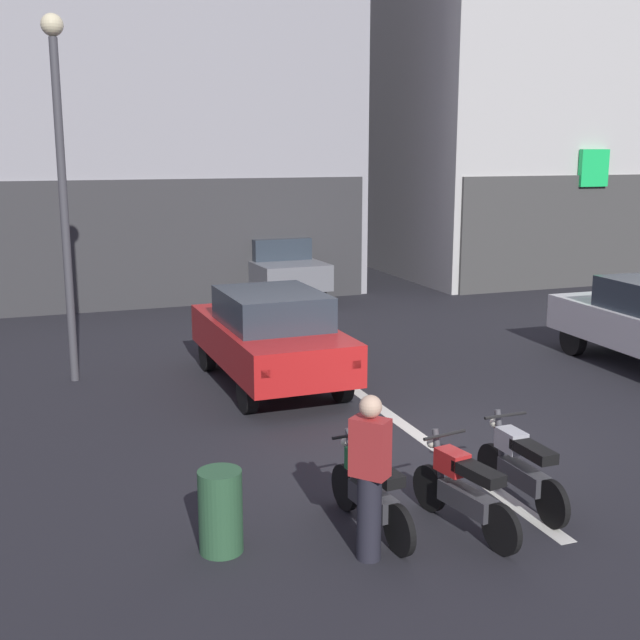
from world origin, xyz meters
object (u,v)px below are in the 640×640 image
object	(u,v)px
car_red_crossing_near	(270,335)
street_lamp	(61,161)
motorcycle_silver_row_centre	(520,467)
trash_bin	(221,511)
person_by_motorcycles	(370,477)
motorcycle_red_row_left_mid	(463,489)
motorcycle_green_row_leftmost	(370,489)
car_grey_down_street	(273,264)

from	to	relation	value
car_red_crossing_near	street_lamp	xyz separation A→B (m)	(-3.10, 1.47, 2.85)
motorcycle_silver_row_centre	trash_bin	distance (m)	3.40
car_red_crossing_near	person_by_motorcycles	distance (m)	6.08
street_lamp	motorcycle_red_row_left_mid	size ratio (longest dim) A/B	3.65
motorcycle_green_row_leftmost	motorcycle_silver_row_centre	distance (m)	1.83
trash_bin	street_lamp	bearing A→B (deg)	98.08
motorcycle_red_row_left_mid	street_lamp	bearing A→B (deg)	115.40
car_red_crossing_near	street_lamp	world-z (taller)	street_lamp
car_red_crossing_near	car_grey_down_street	bearing A→B (deg)	72.72
motorcycle_green_row_leftmost	motorcycle_red_row_left_mid	bearing A→B (deg)	-20.31
car_grey_down_street	trash_bin	distance (m)	14.27
car_grey_down_street	person_by_motorcycles	size ratio (longest dim) A/B	2.49
street_lamp	person_by_motorcycles	bearing A→B (deg)	-72.98
street_lamp	trash_bin	size ratio (longest dim) A/B	7.11
trash_bin	car_red_crossing_near	bearing A→B (deg)	68.40
motorcycle_green_row_leftmost	person_by_motorcycles	world-z (taller)	person_by_motorcycles
trash_bin	motorcycle_silver_row_centre	bearing A→B (deg)	-1.73
street_lamp	trash_bin	distance (m)	7.67
motorcycle_red_row_left_mid	person_by_motorcycles	size ratio (longest dim) A/B	0.99
motorcycle_silver_row_centre	person_by_motorcycles	xyz separation A→B (m)	(-2.08, -0.54, 0.40)
person_by_motorcycles	car_red_crossing_near	bearing A→B (deg)	82.36
street_lamp	person_by_motorcycles	distance (m)	8.35
car_red_crossing_near	trash_bin	size ratio (longest dim) A/B	4.86
motorcycle_silver_row_centre	person_by_motorcycles	world-z (taller)	person_by_motorcycles
street_lamp	motorcycle_red_row_left_mid	xyz separation A→B (m)	(3.46, -7.28, -3.28)
motorcycle_green_row_leftmost	person_by_motorcycles	size ratio (longest dim) A/B	1.00
trash_bin	motorcycle_red_row_left_mid	bearing A→B (deg)	-9.82
car_grey_down_street	trash_bin	xyz separation A→B (m)	(-4.65, -13.48, -0.46)
person_by_motorcycles	motorcycle_green_row_leftmost	bearing A→B (deg)	65.62
car_red_crossing_near	motorcycle_red_row_left_mid	xyz separation A→B (m)	(0.35, -5.82, -0.43)
car_red_crossing_near	trash_bin	xyz separation A→B (m)	(-2.13, -5.39, -0.46)
motorcycle_silver_row_centre	trash_bin	bearing A→B (deg)	178.27
street_lamp	person_by_motorcycles	size ratio (longest dim) A/B	3.62
person_by_motorcycles	trash_bin	xyz separation A→B (m)	(-1.32, 0.64, -0.43)
car_grey_down_street	motorcycle_green_row_leftmost	distance (m)	13.92
motorcycle_green_row_leftmost	trash_bin	xyz separation A→B (m)	(-1.57, 0.09, -0.03)
motorcycle_green_row_leftmost	trash_bin	world-z (taller)	motorcycle_green_row_leftmost
trash_bin	motorcycle_green_row_leftmost	bearing A→B (deg)	-3.36
car_red_crossing_near	motorcycle_red_row_left_mid	size ratio (longest dim) A/B	2.49
car_grey_down_street	car_red_crossing_near	bearing A→B (deg)	-107.28
car_red_crossing_near	trash_bin	bearing A→B (deg)	-111.60
motorcycle_red_row_left_mid	trash_bin	distance (m)	2.52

